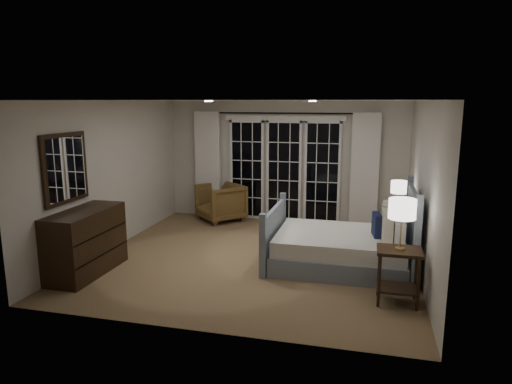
% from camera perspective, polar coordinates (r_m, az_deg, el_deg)
% --- Properties ---
extents(floor, '(5.00, 5.00, 0.00)m').
position_cam_1_polar(floor, '(7.48, -0.12, -8.15)').
color(floor, olive).
rests_on(floor, ground).
extents(ceiling, '(5.00, 5.00, 0.00)m').
position_cam_1_polar(ceiling, '(7.05, -0.13, 11.38)').
color(ceiling, white).
rests_on(ceiling, wall_back).
extents(wall_left, '(0.02, 5.00, 2.50)m').
position_cam_1_polar(wall_left, '(8.13, -17.48, 2.00)').
color(wall_left, beige).
rests_on(wall_left, floor).
extents(wall_right, '(0.02, 5.00, 2.50)m').
position_cam_1_polar(wall_right, '(6.99, 20.16, 0.38)').
color(wall_right, beige).
rests_on(wall_right, floor).
extents(wall_back, '(5.00, 0.02, 2.50)m').
position_cam_1_polar(wall_back, '(9.57, 3.55, 3.83)').
color(wall_back, beige).
rests_on(wall_back, floor).
extents(wall_front, '(5.00, 0.02, 2.50)m').
position_cam_1_polar(wall_front, '(4.83, -7.43, -3.67)').
color(wall_front, beige).
rests_on(wall_front, floor).
extents(french_doors, '(2.50, 0.04, 2.20)m').
position_cam_1_polar(french_doors, '(9.56, 3.49, 2.85)').
color(french_doors, black).
rests_on(french_doors, wall_back).
extents(curtain_rod, '(3.50, 0.03, 0.03)m').
position_cam_1_polar(curtain_rod, '(9.40, 3.51, 9.81)').
color(curtain_rod, black).
rests_on(curtain_rod, wall_back).
extents(curtain_left, '(0.55, 0.10, 2.25)m').
position_cam_1_polar(curtain_left, '(9.91, -6.03, 3.46)').
color(curtain_left, silver).
rests_on(curtain_left, curtain_rod).
extents(curtain_right, '(0.55, 0.10, 2.25)m').
position_cam_1_polar(curtain_right, '(9.31, 13.45, 2.71)').
color(curtain_right, silver).
rests_on(curtain_right, curtain_rod).
extents(downlight_a, '(0.12, 0.12, 0.01)m').
position_cam_1_polar(downlight_a, '(7.49, 7.08, 11.22)').
color(downlight_a, white).
rests_on(downlight_a, ceiling).
extents(downlight_b, '(0.12, 0.12, 0.01)m').
position_cam_1_polar(downlight_b, '(6.84, -5.95, 11.24)').
color(downlight_b, white).
rests_on(downlight_b, ceiling).
extents(bed, '(2.12, 1.51, 1.23)m').
position_cam_1_polar(bed, '(7.11, 10.97, -6.71)').
color(bed, gray).
rests_on(bed, floor).
extents(nightstand_left, '(0.54, 0.43, 0.70)m').
position_cam_1_polar(nightstand_left, '(5.98, 17.39, -9.01)').
color(nightstand_left, black).
rests_on(nightstand_left, floor).
extents(nightstand_right, '(0.46, 0.37, 0.60)m').
position_cam_1_polar(nightstand_right, '(8.28, 17.22, -3.88)').
color(nightstand_right, black).
rests_on(nightstand_right, floor).
extents(lamp_left, '(0.33, 0.33, 0.63)m').
position_cam_1_polar(lamp_left, '(5.77, 17.82, -2.07)').
color(lamp_left, tan).
rests_on(lamp_left, nightstand_left).
extents(lamp_right, '(0.29, 0.29, 0.55)m').
position_cam_1_polar(lamp_right, '(8.14, 17.48, 0.54)').
color(lamp_right, tan).
rests_on(lamp_right, nightstand_right).
extents(armchair, '(1.19, 1.20, 0.78)m').
position_cam_1_polar(armchair, '(9.66, -4.44, -1.30)').
color(armchair, brown).
rests_on(armchair, floor).
extents(dresser, '(0.57, 1.34, 0.95)m').
position_cam_1_polar(dresser, '(7.13, -20.53, -5.87)').
color(dresser, black).
rests_on(dresser, floor).
extents(mirror, '(0.05, 0.85, 1.00)m').
position_cam_1_polar(mirror, '(7.04, -22.72, 2.75)').
color(mirror, black).
rests_on(mirror, wall_left).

